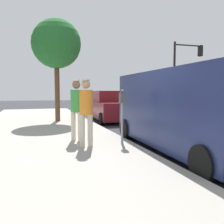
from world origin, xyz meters
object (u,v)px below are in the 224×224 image
Objects in this scene: parking_meter_near at (122,107)px; street_tree at (56,44)px; traffic_light_corner at (184,66)px; pedestrian_in_green at (76,106)px; parked_sedan_behind at (110,107)px; pedestrian_in_orange at (86,108)px; parked_van at (186,109)px.

street_tree is at bearing -78.18° from parking_meter_near.
traffic_light_corner is (-8.31, -9.39, 2.34)m from parking_meter_near.
pedestrian_in_green is 0.40× the size of parked_sedan_behind.
pedestrian_in_orange is 0.86m from pedestrian_in_green.
parking_meter_near is at bearing 75.44° from parked_sedan_behind.
pedestrian_in_green reaches higher than pedestrian_in_orange.
parked_van is 1.01× the size of traffic_light_corner.
pedestrian_in_green reaches higher than parking_meter_near.
pedestrian_in_orange is (1.05, 0.11, 0.01)m from parking_meter_near.
street_tree is (9.55, 3.47, 0.38)m from traffic_light_corner.
traffic_light_corner is at bearing -156.93° from parked_sedan_behind.
pedestrian_in_orange is at bearing -16.37° from parked_van.
pedestrian_in_green is 0.36× the size of street_tree.
traffic_light_corner reaches higher than parking_meter_near.
pedestrian_in_orange is 2.66m from parked_van.
pedestrian_in_green is (1.16, -0.75, 0.01)m from parking_meter_near.
traffic_light_corner is at bearing -137.65° from pedestrian_in_green.
pedestrian_in_green is at bearing -82.72° from pedestrian_in_orange.
pedestrian_in_orange is at bearing 5.76° from parking_meter_near.
traffic_light_corner is 10.17m from street_tree.
pedestrian_in_orange is 13.54m from traffic_light_corner.
parked_van is at bearing 150.30° from parking_meter_near.
parked_van reaches higher than pedestrian_in_green.
parking_meter_near is 0.85× the size of pedestrian_in_orange.
parked_van is at bearing 56.36° from traffic_light_corner.
parked_van is 1.17× the size of parked_sedan_behind.
parking_meter_near is 0.29× the size of parked_van.
street_tree reaches higher than pedestrian_in_green.
traffic_light_corner is (-9.48, -8.64, 2.32)m from pedestrian_in_green.
street_tree is at bearing -88.23° from pedestrian_in_orange.
parking_meter_near is at bearing 101.82° from street_tree.
parked_van is 1.06× the size of street_tree.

